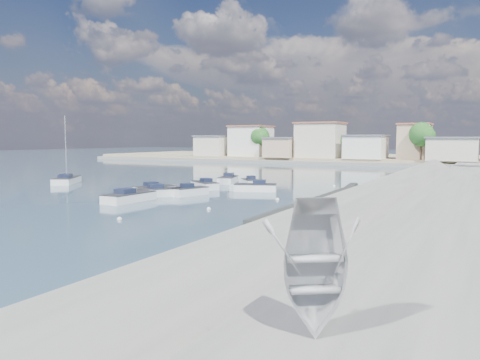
% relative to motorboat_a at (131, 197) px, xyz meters
% --- Properties ---
extents(ground, '(400.00, 400.00, 0.00)m').
position_rel_motorboat_a_xyz_m(ground, '(8.26, 37.27, -0.38)').
color(ground, '#2A4054').
rests_on(ground, ground).
extents(seawall_walkway, '(5.00, 90.00, 1.80)m').
position_rel_motorboat_a_xyz_m(seawall_walkway, '(26.76, 10.27, 0.52)').
color(seawall_walkway, slate).
rests_on(seawall_walkway, ground).
extents(breakwater, '(2.00, 31.02, 0.35)m').
position_rel_motorboat_a_xyz_m(breakwater, '(15.17, 9.95, -0.21)').
color(breakwater, black).
rests_on(breakwater, ground).
extents(far_shore_land, '(160.00, 40.00, 1.40)m').
position_rel_motorboat_a_xyz_m(far_shore_land, '(8.26, 89.27, 0.32)').
color(far_shore_land, gray).
rests_on(far_shore_land, ground).
extents(far_shore_quay, '(160.00, 2.50, 0.80)m').
position_rel_motorboat_a_xyz_m(far_shore_quay, '(8.26, 68.27, 0.02)').
color(far_shore_quay, slate).
rests_on(far_shore_quay, ground).
extents(far_town, '(113.01, 12.80, 8.35)m').
position_rel_motorboat_a_xyz_m(far_town, '(18.97, 74.19, 4.56)').
color(far_town, beige).
rests_on(far_town, far_shore_land).
extents(shore_trees, '(74.56, 38.32, 7.92)m').
position_rel_motorboat_a_xyz_m(shore_trees, '(16.60, 65.38, 5.84)').
color(shore_trees, '#38281E').
rests_on(shore_trees, ground).
extents(motorboat_a, '(2.25, 5.97, 1.48)m').
position_rel_motorboat_a_xyz_m(motorboat_a, '(0.00, 0.00, 0.00)').
color(motorboat_a, silver).
rests_on(motorboat_a, ground).
extents(motorboat_b, '(2.65, 4.31, 1.48)m').
position_rel_motorboat_a_xyz_m(motorboat_b, '(2.28, 6.60, -0.00)').
color(motorboat_b, silver).
rests_on(motorboat_b, ground).
extents(motorboat_c, '(4.67, 3.90, 1.48)m').
position_rel_motorboat_a_xyz_m(motorboat_c, '(-0.17, 12.69, 0.00)').
color(motorboat_c, silver).
rests_on(motorboat_c, ground).
extents(motorboat_d, '(5.21, 3.44, 1.48)m').
position_rel_motorboat_a_xyz_m(motorboat_d, '(6.14, 12.94, -0.00)').
color(motorboat_d, silver).
rests_on(motorboat_d, ground).
extents(motorboat_e, '(3.10, 4.73, 1.48)m').
position_rel_motorboat_a_xyz_m(motorboat_e, '(-1.94, 6.15, -0.00)').
color(motorboat_e, silver).
rests_on(motorboat_e, ground).
extents(motorboat_f, '(3.59, 3.76, 1.48)m').
position_rel_motorboat_a_xyz_m(motorboat_f, '(2.96, 18.37, -0.00)').
color(motorboat_f, silver).
rests_on(motorboat_f, ground).
extents(motorboat_g, '(3.29, 5.57, 1.48)m').
position_rel_motorboat_a_xyz_m(motorboat_g, '(-1.23, 20.12, 0.00)').
color(motorboat_g, silver).
rests_on(motorboat_g, ground).
extents(motorboat_h, '(4.32, 4.87, 1.48)m').
position_rel_motorboat_a_xyz_m(motorboat_h, '(0.12, 4.60, -0.00)').
color(motorboat_h, silver).
rests_on(motorboat_h, ground).
extents(sailboat, '(5.50, 6.72, 9.00)m').
position_rel_motorboat_a_xyz_m(sailboat, '(-19.61, 9.91, 0.03)').
color(sailboat, silver).
rests_on(sailboat, ground).
extents(mooring_buoys, '(14.61, 37.63, 0.36)m').
position_rel_motorboat_a_xyz_m(mooring_buoys, '(9.67, 12.21, -0.33)').
color(mooring_buoys, silver).
rests_on(mooring_buoys, ground).
extents(overturned_dinghy, '(3.15, 2.73, 0.54)m').
position_rel_motorboat_a_xyz_m(overturned_dinghy, '(26.26, -24.45, 1.69)').
color(overturned_dinghy, '#A5A8AD').
rests_on(overturned_dinghy, seawall_walkway).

